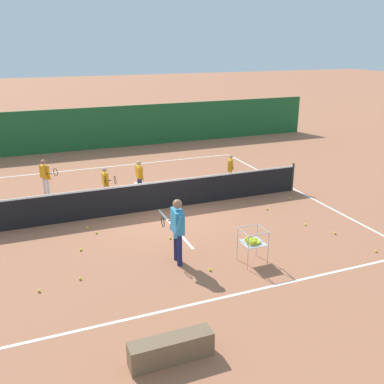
% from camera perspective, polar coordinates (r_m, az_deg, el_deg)
% --- Properties ---
extents(ground_plane, '(120.00, 120.00, 0.00)m').
position_cam_1_polar(ground_plane, '(14.37, -4.47, -2.30)').
color(ground_plane, '#A86647').
extents(line_baseline_near, '(10.79, 0.08, 0.01)m').
position_cam_1_polar(line_baseline_near, '(9.78, 5.51, -13.42)').
color(line_baseline_near, white).
rests_on(line_baseline_near, ground).
extents(line_baseline_far, '(10.79, 0.08, 0.01)m').
position_cam_1_polar(line_baseline_far, '(19.66, -9.49, 3.48)').
color(line_baseline_far, white).
rests_on(line_baseline_far, ground).
extents(line_sideline_east, '(0.08, 11.27, 0.01)m').
position_cam_1_polar(line_sideline_east, '(16.65, 13.54, 0.29)').
color(line_sideline_east, white).
rests_on(line_sideline_east, ground).
extents(line_service_center, '(0.08, 6.26, 0.01)m').
position_cam_1_polar(line_service_center, '(14.36, -4.47, -2.29)').
color(line_service_center, white).
rests_on(line_service_center, ground).
extents(tennis_net, '(10.52, 0.08, 1.05)m').
position_cam_1_polar(tennis_net, '(14.19, -4.52, -0.42)').
color(tennis_net, '#333338').
rests_on(tennis_net, ground).
extents(instructor, '(0.43, 0.79, 1.69)m').
position_cam_1_polar(instructor, '(10.58, -1.98, -4.44)').
color(instructor, '#191E4C').
rests_on(instructor, ground).
extents(student_0, '(0.60, 0.55, 1.34)m').
position_cam_1_polar(student_0, '(16.22, -18.86, 2.26)').
color(student_0, silver).
rests_on(student_0, ground).
extents(student_1, '(0.41, 0.59, 1.22)m').
position_cam_1_polar(student_1, '(15.12, -11.35, 1.43)').
color(student_1, silver).
rests_on(student_1, ground).
extents(student_2, '(0.22, 0.50, 1.25)m').
position_cam_1_polar(student_2, '(15.65, -6.97, 2.35)').
color(student_2, navy).
rests_on(student_2, ground).
extents(student_3, '(0.40, 0.48, 1.23)m').
position_cam_1_polar(student_3, '(16.54, 5.10, 3.30)').
color(student_3, silver).
rests_on(student_3, ground).
extents(ball_cart, '(0.58, 0.58, 0.90)m').
position_cam_1_polar(ball_cart, '(10.85, 7.98, -6.46)').
color(ball_cart, '#B7B7BC').
rests_on(ball_cart, ground).
extents(tennis_ball_0, '(0.07, 0.07, 0.07)m').
position_cam_1_polar(tennis_ball_0, '(13.18, 18.39, -5.18)').
color(tennis_ball_0, yellow).
rests_on(tennis_ball_0, ground).
extents(tennis_ball_1, '(0.07, 0.07, 0.07)m').
position_cam_1_polar(tennis_ball_1, '(12.23, -2.90, -6.08)').
color(tennis_ball_1, yellow).
rests_on(tennis_ball_1, ground).
extents(tennis_ball_2, '(0.07, 0.07, 0.07)m').
position_cam_1_polar(tennis_ball_2, '(10.60, -14.58, -11.02)').
color(tennis_ball_2, yellow).
rests_on(tennis_ball_2, ground).
extents(tennis_ball_3, '(0.07, 0.07, 0.07)m').
position_cam_1_polar(tennis_ball_3, '(12.85, -12.54, -5.27)').
color(tennis_ball_3, yellow).
rests_on(tennis_ball_3, ground).
extents(tennis_ball_4, '(0.07, 0.07, 0.07)m').
position_cam_1_polar(tennis_ball_4, '(11.94, -14.50, -7.39)').
color(tennis_ball_4, yellow).
rests_on(tennis_ball_4, ground).
extents(tennis_ball_5, '(0.07, 0.07, 0.07)m').
position_cam_1_polar(tennis_ball_5, '(15.61, 12.83, -0.82)').
color(tennis_ball_5, yellow).
rests_on(tennis_ball_5, ground).
extents(tennis_ball_6, '(0.07, 0.07, 0.07)m').
position_cam_1_polar(tennis_ball_6, '(14.48, 9.89, -2.21)').
color(tennis_ball_6, yellow).
rests_on(tennis_ball_6, ground).
extents(tennis_ball_7, '(0.07, 0.07, 0.07)m').
position_cam_1_polar(tennis_ball_7, '(10.63, 2.41, -10.24)').
color(tennis_ball_7, yellow).
rests_on(tennis_ball_7, ground).
extents(tennis_ball_8, '(0.07, 0.07, 0.07)m').
position_cam_1_polar(tennis_ball_8, '(13.23, -13.67, -4.61)').
color(tennis_ball_8, yellow).
rests_on(tennis_ball_8, ground).
extents(tennis_ball_9, '(0.07, 0.07, 0.07)m').
position_cam_1_polar(tennis_ball_9, '(10.40, -19.59, -12.22)').
color(tennis_ball_9, yellow).
rests_on(tennis_ball_9, ground).
extents(tennis_ball_10, '(0.07, 0.07, 0.07)m').
position_cam_1_polar(tennis_ball_10, '(12.49, 23.17, -7.19)').
color(tennis_ball_10, yellow).
rests_on(tennis_ball_10, ground).
extents(tennis_ball_11, '(0.07, 0.07, 0.07)m').
position_cam_1_polar(tennis_ball_11, '(13.51, 14.75, -4.19)').
color(tennis_ball_11, yellow).
rests_on(tennis_ball_11, ground).
extents(windscreen_fence, '(23.74, 0.08, 2.14)m').
position_cam_1_polar(windscreen_fence, '(22.83, -11.61, 8.31)').
color(windscreen_fence, '#1E5B2D').
rests_on(windscreen_fence, ground).
extents(courtside_bench, '(1.50, 0.36, 0.46)m').
position_cam_1_polar(courtside_bench, '(7.96, -2.78, -20.03)').
color(courtside_bench, brown).
rests_on(courtside_bench, ground).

